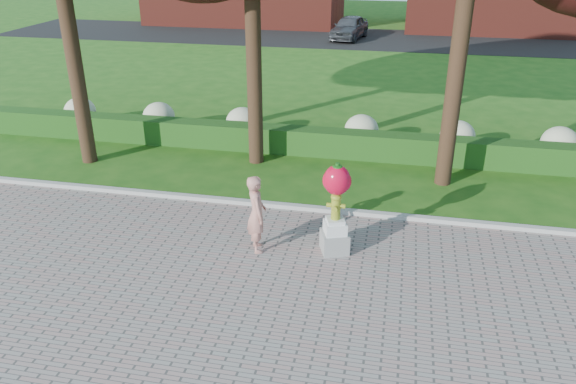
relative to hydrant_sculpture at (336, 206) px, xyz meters
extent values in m
plane|color=#1F5214|center=(-1.02, -1.17, -1.14)|extent=(100.00, 100.00, 0.00)
cube|color=#ADADA5|center=(-1.02, 1.83, -1.06)|extent=(40.00, 0.18, 0.15)
cube|color=#1D4E16|center=(-1.02, 5.83, -0.74)|extent=(24.00, 0.70, 0.80)
ellipsoid|color=#BDBF92|center=(-10.02, 6.83, -0.59)|extent=(1.10, 1.10, 0.99)
ellipsoid|color=#BDBF92|center=(-7.02, 6.83, -0.59)|extent=(1.10, 1.10, 0.99)
ellipsoid|color=#BDBF92|center=(-4.02, 6.83, -0.59)|extent=(1.10, 1.10, 0.99)
ellipsoid|color=#BDBF92|center=(-0.02, 6.83, -0.59)|extent=(1.10, 1.10, 0.99)
ellipsoid|color=#BDBF92|center=(2.98, 6.83, -0.59)|extent=(1.10, 1.10, 0.99)
ellipsoid|color=#BDBF92|center=(5.98, 6.83, -0.59)|extent=(1.10, 1.10, 0.99)
cube|color=black|center=(-1.02, 26.83, -1.13)|extent=(50.00, 8.00, 0.02)
cylinder|color=black|center=(-8.02, 3.83, 2.22)|extent=(0.44, 0.44, 6.72)
cylinder|color=black|center=(-3.02, 4.83, 1.94)|extent=(0.44, 0.44, 6.16)
cylinder|color=black|center=(2.48, 4.33, 2.50)|extent=(0.44, 0.44, 7.28)
cube|color=gray|center=(0.00, 0.00, -0.87)|extent=(0.72, 0.72, 0.45)
cube|color=silver|center=(0.00, 0.00, -0.52)|extent=(0.58, 0.58, 0.25)
cube|color=silver|center=(0.00, 0.00, -0.35)|extent=(0.46, 0.46, 0.09)
cylinder|color=olive|center=(0.00, 0.00, -0.05)|extent=(0.20, 0.20, 0.51)
ellipsoid|color=olive|center=(0.00, 0.00, 0.21)|extent=(0.24, 0.24, 0.16)
cylinder|color=olive|center=(-0.14, 0.00, 0.01)|extent=(0.11, 0.10, 0.10)
cylinder|color=olive|center=(0.14, 0.00, 0.01)|extent=(0.11, 0.10, 0.10)
cylinder|color=olive|center=(0.00, -0.14, 0.01)|extent=(0.11, 0.11, 0.11)
cylinder|color=olive|center=(0.00, 0.00, 0.28)|extent=(0.07, 0.07, 0.05)
ellipsoid|color=red|center=(0.00, 0.00, 0.60)|extent=(0.57, 0.51, 0.66)
ellipsoid|color=red|center=(-0.16, 0.00, 0.58)|extent=(0.28, 0.28, 0.42)
ellipsoid|color=red|center=(0.16, 0.00, 0.58)|extent=(0.28, 0.28, 0.42)
cylinder|color=#175413|center=(0.00, 0.00, 0.92)|extent=(0.09, 0.09, 0.11)
ellipsoid|color=#175413|center=(0.00, 0.00, 0.89)|extent=(0.22, 0.22, 0.07)
imported|color=tan|center=(-1.66, -0.27, -0.22)|extent=(0.64, 0.75, 1.75)
imported|color=#3D4044|center=(-2.51, 26.48, -0.39)|extent=(2.44, 4.49, 1.45)
camera|label=1|loc=(1.16, -10.57, 5.29)|focal=35.00mm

